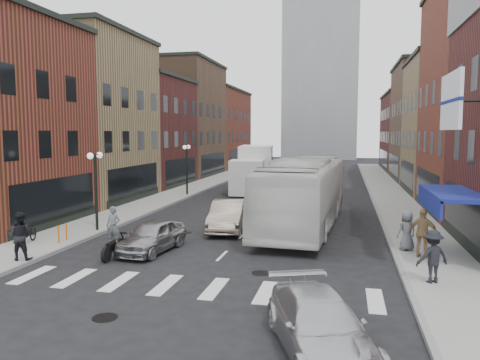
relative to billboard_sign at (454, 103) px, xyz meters
The scene contains 30 objects.
ground 10.56m from the billboard_sign, behind, with size 160.00×160.00×0.00m, color black.
sidewalk_left 28.12m from the billboard_sign, 128.47° to the left, with size 3.00×74.00×0.15m, color gray.
sidewalk_right 22.34m from the billboard_sign, 90.23° to the left, with size 3.00×74.00×0.15m, color gray.
curb_left 27.25m from the billboard_sign, 125.94° to the left, with size 0.20×74.00×0.16m, color gray.
curb_right 22.41m from the billboard_sign, 94.22° to the left, with size 0.20×74.00×0.16m, color gray.
crosswalk_stripes 11.12m from the billboard_sign, 157.82° to the right, with size 12.00×2.20×0.01m, color silver.
bldg_left_mid_a 27.17m from the billboard_sign, 150.21° to the left, with size 10.30×10.20×12.30m.
bldg_left_mid_b 33.30m from the billboard_sign, 135.10° to the left, with size 10.30×10.20×10.30m.
bldg_left_far_a 41.79m from the billboard_sign, 124.35° to the left, with size 10.30×12.20×13.30m.
bldg_left_far_b 53.93m from the billboard_sign, 115.93° to the left, with size 10.30×16.20×11.30m.
bldg_right_mid_b 24.36m from the billboard_sign, 74.75° to the left, with size 10.30×10.20×11.30m.
bldg_right_far_a 35.09m from the billboard_sign, 79.48° to the left, with size 10.30×12.20×12.30m.
bldg_right_far_b 48.93m from the billboard_sign, 82.47° to the left, with size 10.30×16.20×10.30m.
awning_blue 4.05m from the billboard_sign, 80.39° to the left, with size 1.80×5.00×0.78m.
billboard_sign is the anchor object (origin of this frame).
distant_tower 80.22m from the billboard_sign, 96.32° to the left, with size 14.00×14.00×50.00m, color #9399A0.
streetlamp_near 16.68m from the billboard_sign, 167.65° to the left, with size 0.32×1.22×4.11m.
streetlamp_far 23.92m from the billboard_sign, 132.41° to the left, with size 0.32×1.22×4.11m.
bike_rack 17.14m from the billboard_sign, behind, with size 0.08×0.68×0.80m.
box_truck 25.10m from the billboard_sign, 117.43° to the left, with size 3.48×9.32×3.94m.
motorcycle_rider 13.80m from the billboard_sign, behind, with size 0.60×2.10×2.14m.
transit_bus 10.26m from the billboard_sign, 128.17° to the left, with size 3.14×13.41×3.73m, color silver.
sedan_left_near 12.91m from the billboard_sign, behind, with size 1.61×4.00×1.36m, color #A2A2A6.
sedan_left_far 12.29m from the billboard_sign, 150.17° to the left, with size 1.64×4.71×1.55m, color #C4B39F.
curb_car 10.03m from the billboard_sign, 119.74° to the right, with size 1.88×4.64×1.35m, color silver.
parked_bicycle 18.28m from the billboard_sign, behind, with size 0.67×1.94×1.02m, color black.
ped_left_solo 16.92m from the billboard_sign, behind, with size 0.92×0.53×1.90m, color black.
ped_right_a 5.45m from the billboard_sign, 114.59° to the right, with size 1.14×0.56×1.76m, color black.
ped_right_b 5.26m from the billboard_sign, 111.09° to the left, with size 1.16×0.58×1.97m, color #93724B.
ped_right_c 5.85m from the billboard_sign, 112.55° to the left, with size 0.82×0.53×1.68m, color slate.
Camera 1 is at (4.89, -17.36, 5.11)m, focal length 35.00 mm.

